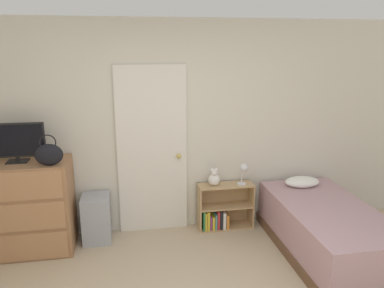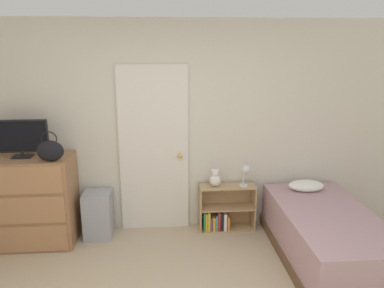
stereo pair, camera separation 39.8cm
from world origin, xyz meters
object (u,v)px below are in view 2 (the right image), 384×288
(tv, at_px, (20,138))
(storage_bin, at_px, (98,214))
(dresser, at_px, (31,201))
(bed, at_px, (326,236))
(handbag, at_px, (50,150))
(bookshelf, at_px, (222,212))
(desk_lamp, at_px, (246,172))
(teddy_bear, at_px, (215,179))

(tv, relative_size, storage_bin, 1.08)
(dresser, height_order, bed, dresser)
(dresser, bearing_deg, tv, 163.60)
(handbag, xyz_separation_m, bookshelf, (1.92, 0.33, -0.93))
(handbag, distance_m, desk_lamp, 2.24)
(tv, height_order, bed, tv)
(bookshelf, height_order, teddy_bear, teddy_bear)
(dresser, height_order, tv, tv)
(storage_bin, height_order, teddy_bear, teddy_bear)
(handbag, bearing_deg, bed, -8.87)
(teddy_bear, bearing_deg, storage_bin, -177.83)
(dresser, bearing_deg, bookshelf, 3.97)
(teddy_bear, bearing_deg, desk_lamp, -5.80)
(handbag, distance_m, storage_bin, 1.01)
(bookshelf, relative_size, desk_lamp, 2.56)
(tv, height_order, storage_bin, tv)
(tv, bearing_deg, bookshelf, 3.67)
(tv, relative_size, handbag, 1.82)
(teddy_bear, bearing_deg, dresser, -175.98)
(storage_bin, bearing_deg, teddy_bear, 2.17)
(teddy_bear, relative_size, bed, 0.12)
(handbag, bearing_deg, tv, 152.71)
(dresser, height_order, desk_lamp, dresser)
(storage_bin, relative_size, desk_lamp, 2.06)
(tv, relative_size, bed, 0.33)
(desk_lamp, height_order, bed, desk_lamp)
(handbag, bearing_deg, desk_lamp, 7.57)
(teddy_bear, xyz_separation_m, desk_lamp, (0.36, -0.04, 0.09))
(storage_bin, distance_m, bed, 2.62)
(handbag, distance_m, bed, 3.08)
(dresser, height_order, teddy_bear, dresser)
(tv, distance_m, desk_lamp, 2.60)
(dresser, height_order, storage_bin, dresser)
(handbag, relative_size, storage_bin, 0.59)
(handbag, height_order, bookshelf, handbag)
(dresser, xyz_separation_m, storage_bin, (0.73, 0.10, -0.24))
(handbag, bearing_deg, bookshelf, 9.81)
(handbag, bearing_deg, dresser, 151.71)
(bed, bearing_deg, tv, 168.93)
(handbag, xyz_separation_m, storage_bin, (0.40, 0.27, -0.88))
(tv, xyz_separation_m, bookshelf, (2.28, 0.15, -1.03))
(dresser, relative_size, tv, 1.74)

